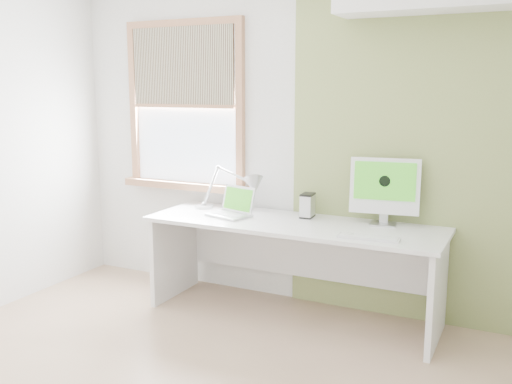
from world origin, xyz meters
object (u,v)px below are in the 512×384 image
Objects in this scene: desk_lamp at (244,188)px; laptop at (233,208)px; imac at (385,188)px; desk at (296,246)px; external_drive at (308,206)px.

desk_lamp is 1.74× the size of laptop.
desk_lamp is 1.12m from imac.
desk_lamp is at bearing 89.21° from laptop.
laptop reaches higher than desk.
external_drive is 0.60m from imac.
imac is at bearing 3.20° from external_drive.
external_drive is at bearing -0.10° from desk_lamp.
desk_lamp is at bearing -178.40° from imac.
desk is at bearing 5.90° from laptop.
external_drive is at bearing 75.01° from desk.
desk is 11.94× the size of external_drive.
desk_lamp is 3.50× the size of external_drive.
desk_lamp reaches higher than desk.
imac is at bearing 1.60° from desk_lamp.
desk is 4.41× the size of imac.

